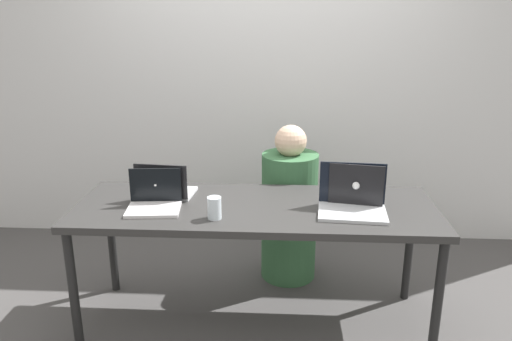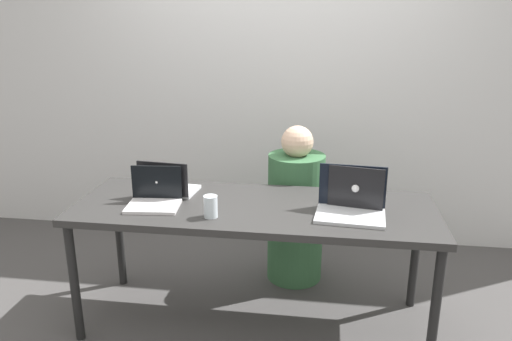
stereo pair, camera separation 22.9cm
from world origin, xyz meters
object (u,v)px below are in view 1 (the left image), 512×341
person_at_center (289,212)px  water_glass_left (214,209)px  laptop_back_right (356,193)px  laptop_front_left (154,201)px  laptop_back_left (165,189)px  laptop_front_right (352,202)px

person_at_center → water_glass_left: (-0.40, -0.76, 0.31)m
laptop_back_right → laptop_front_left: bearing=18.7°
laptop_back_left → laptop_front_left: laptop_back_left is taller
laptop_back_left → laptop_front_right: (1.05, -0.17, 0.01)m
laptop_back_left → water_glass_left: laptop_back_left is taller
laptop_front_right → laptop_front_left: bearing=-174.1°
laptop_back_left → laptop_front_right: laptop_front_right is taller
laptop_front_left → water_glass_left: (0.34, -0.12, 0.00)m
laptop_back_left → laptop_back_right: (1.09, -0.03, 0.01)m
laptop_back_left → laptop_back_right: size_ratio=0.97×
person_at_center → laptop_front_right: bearing=115.8°
laptop_back_left → laptop_back_right: laptop_back_right is taller
water_glass_left → laptop_back_left: bearing=136.8°
laptop_front_right → water_glass_left: size_ratio=3.22×
person_at_center → laptop_back_right: (0.36, -0.49, 0.32)m
laptop_front_left → laptop_front_right: 1.07m
person_at_center → laptop_front_left: (-0.74, -0.65, 0.31)m
laptop_front_right → laptop_back_left: bearing=175.5°
laptop_back_left → laptop_front_right: bearing=176.4°
laptop_back_left → water_glass_left: 0.45m
laptop_front_left → water_glass_left: 0.36m
person_at_center → laptop_front_left: size_ratio=3.57×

